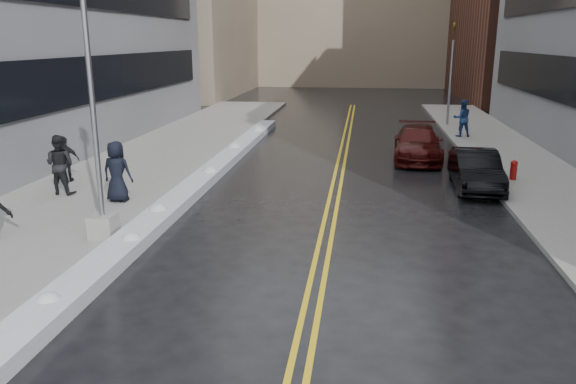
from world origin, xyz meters
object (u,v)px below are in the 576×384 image
(pedestrian_b, at_px, (60,165))
(car_maroon, at_px, (418,143))
(pedestrian_d, at_px, (66,160))
(lamppost, at_px, (96,148))
(pedestrian_east, at_px, (462,118))
(car_black, at_px, (476,170))
(pedestrian_c, at_px, (117,172))
(traffic_signal, at_px, (451,70))
(fire_hydrant, at_px, (514,169))

(pedestrian_b, distance_m, car_maroon, 14.80)
(pedestrian_d, distance_m, car_maroon, 14.60)
(lamppost, distance_m, pedestrian_east, 21.29)
(lamppost, bearing_deg, car_black, 32.92)
(lamppost, height_order, car_maroon, lamppost)
(pedestrian_c, relative_size, pedestrian_east, 1.00)
(lamppost, height_order, pedestrian_east, lamppost)
(car_maroon, bearing_deg, pedestrian_b, -144.15)
(lamppost, bearing_deg, car_maroon, 52.45)
(traffic_signal, distance_m, pedestrian_c, 22.82)
(pedestrian_b, relative_size, car_maroon, 0.40)
(car_black, height_order, car_maroon, car_maroon)
(traffic_signal, distance_m, pedestrian_b, 23.70)
(pedestrian_c, bearing_deg, pedestrian_b, -11.30)
(car_black, bearing_deg, pedestrian_c, -161.38)
(lamppost, xyz_separation_m, pedestrian_c, (-1.03, 3.27, -1.40))
(fire_hydrant, xyz_separation_m, pedestrian_d, (-16.29, -2.50, 0.42))
(traffic_signal, bearing_deg, pedestrian_c, -124.41)
(pedestrian_c, bearing_deg, traffic_signal, -120.65)
(pedestrian_c, relative_size, pedestrian_d, 1.20)
(traffic_signal, height_order, pedestrian_b, traffic_signal)
(lamppost, distance_m, fire_hydrant, 14.81)
(car_maroon, bearing_deg, pedestrian_d, -150.95)
(fire_hydrant, xyz_separation_m, pedestrian_east, (-0.39, 9.59, 0.58))
(traffic_signal, distance_m, pedestrian_east, 4.96)
(traffic_signal, xyz_separation_m, car_maroon, (-2.67, -10.12, -2.67))
(traffic_signal, relative_size, car_black, 1.42)
(traffic_signal, bearing_deg, lamppost, -118.21)
(traffic_signal, relative_size, pedestrian_b, 2.98)
(lamppost, distance_m, pedestrian_c, 3.70)
(lamppost, height_order, pedestrian_c, lamppost)
(traffic_signal, xyz_separation_m, pedestrian_east, (0.11, -4.41, -2.27))
(pedestrian_c, xyz_separation_m, pedestrian_d, (-2.96, 2.23, -0.16))
(lamppost, relative_size, traffic_signal, 1.27)
(pedestrian_east, relative_size, car_maroon, 0.39)
(pedestrian_d, bearing_deg, traffic_signal, -143.55)
(lamppost, bearing_deg, pedestrian_b, 130.46)
(traffic_signal, xyz_separation_m, pedestrian_d, (-15.79, -16.50, -2.44))
(pedestrian_c, relative_size, car_maroon, 0.39)
(lamppost, xyz_separation_m, traffic_signal, (11.80, 22.00, 0.87))
(pedestrian_b, xyz_separation_m, pedestrian_c, (2.28, -0.61, -0.03))
(pedestrian_east, xyz_separation_m, car_black, (-1.18, -10.64, -0.44))
(traffic_signal, height_order, car_maroon, traffic_signal)
(lamppost, relative_size, car_maroon, 1.51)
(pedestrian_east, bearing_deg, lamppost, 46.97)
(fire_hydrant, xyz_separation_m, traffic_signal, (-0.50, 14.00, 2.85))
(pedestrian_b, height_order, pedestrian_c, pedestrian_b)
(fire_hydrant, distance_m, car_black, 1.89)
(pedestrian_d, height_order, car_maroon, pedestrian_d)
(car_black, bearing_deg, pedestrian_east, 84.92)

